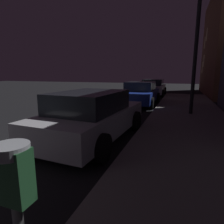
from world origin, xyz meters
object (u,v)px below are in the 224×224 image
object	(u,v)px
car_silver	(93,116)
parking_meter	(17,205)
car_blue	(140,94)
street_lamp	(198,27)
car_white	(153,87)

from	to	relation	value
car_silver	parking_meter	bearing A→B (deg)	-69.68
parking_meter	car_silver	world-z (taller)	parking_meter
parking_meter	car_blue	xyz separation A→B (m)	(-1.56, 11.11, -0.52)
car_silver	street_lamp	xyz separation A→B (m)	(2.85, 4.27, 3.09)
parking_meter	car_silver	xyz separation A→B (m)	(-1.56, 4.22, -0.50)
car_silver	street_lamp	distance (m)	5.99
car_silver	car_blue	bearing A→B (deg)	89.97
car_white	car_blue	bearing A→B (deg)	-90.00
car_white	street_lamp	size ratio (longest dim) A/B	0.80
parking_meter	car_white	bearing A→B (deg)	95.27
car_silver	car_blue	world-z (taller)	same
car_silver	car_white	size ratio (longest dim) A/B	0.98
car_silver	street_lamp	world-z (taller)	street_lamp
car_blue	car_white	world-z (taller)	same
car_white	street_lamp	xyz separation A→B (m)	(2.85, -8.41, 3.09)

